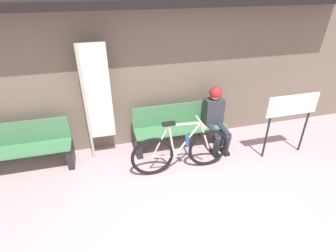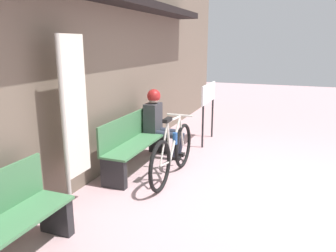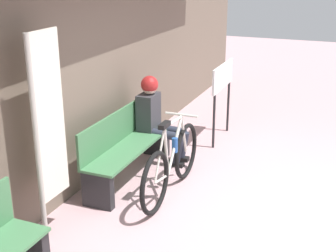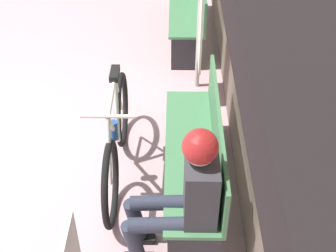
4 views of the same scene
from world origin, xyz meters
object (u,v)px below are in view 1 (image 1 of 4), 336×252
park_bench_near (180,128)px  bicycle (181,151)px  park_bench_far (14,151)px  signboard (291,110)px  person_seated (216,114)px  banner_pole (95,97)px

park_bench_near → bicycle: bicycle is taller
park_bench_far → signboard: 4.61m
bicycle → park_bench_far: size_ratio=0.93×
person_seated → banner_pole: size_ratio=0.58×
banner_pole → person_seated: bearing=-4.9°
person_seated → banner_pole: 2.14m
person_seated → signboard: person_seated is taller
park_bench_near → signboard: (1.73, -0.71, 0.49)m
bicycle → signboard: bearing=-1.0°
park_bench_far → banner_pole: size_ratio=0.88×
signboard → bicycle: bearing=179.0°
bicycle → signboard: 1.99m
bicycle → banner_pole: 1.64m
person_seated → banner_pole: (-2.07, 0.18, 0.49)m
bicycle → signboard: signboard is taller
park_bench_near → banner_pole: banner_pole is taller
person_seated → bicycle: bearing=-146.1°
person_seated → park_bench_far: person_seated is taller
park_bench_near → park_bench_far: bearing=180.0°
park_bench_near → bicycle: (-0.19, -0.68, -0.01)m
person_seated → park_bench_near: bearing=169.1°
park_bench_far → banner_pole: (1.37, 0.05, 0.76)m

